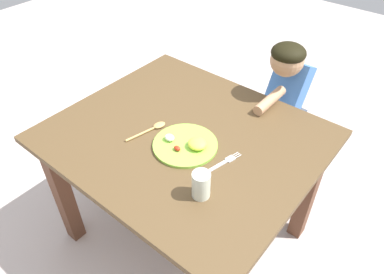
{
  "coord_description": "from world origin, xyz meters",
  "views": [
    {
      "loc": [
        0.79,
        -0.92,
        1.76
      ],
      "look_at": [
        0.05,
        -0.02,
        0.76
      ],
      "focal_mm": 33.6,
      "sensor_mm": 36.0,
      "label": 1
    }
  ],
  "objects_px": {
    "plate": "(187,144)",
    "fork": "(221,164)",
    "person": "(283,114)",
    "drinking_cup": "(201,185)",
    "spoon": "(154,128)"
  },
  "relations": [
    {
      "from": "plate",
      "to": "person",
      "type": "relative_size",
      "value": 0.27
    },
    {
      "from": "plate",
      "to": "fork",
      "type": "relative_size",
      "value": 1.33
    },
    {
      "from": "plate",
      "to": "fork",
      "type": "distance_m",
      "value": 0.18
    },
    {
      "from": "spoon",
      "to": "person",
      "type": "xyz_separation_m",
      "value": [
        0.31,
        0.69,
        -0.18
      ]
    },
    {
      "from": "fork",
      "to": "person",
      "type": "relative_size",
      "value": 0.2
    },
    {
      "from": "person",
      "to": "fork",
      "type": "bearing_deg",
      "value": 94.93
    },
    {
      "from": "drinking_cup",
      "to": "person",
      "type": "xyz_separation_m",
      "value": [
        -0.09,
        0.85,
        -0.23
      ]
    },
    {
      "from": "spoon",
      "to": "plate",
      "type": "bearing_deg",
      "value": -75.67
    },
    {
      "from": "plate",
      "to": "spoon",
      "type": "height_order",
      "value": "plate"
    },
    {
      "from": "plate",
      "to": "spoon",
      "type": "bearing_deg",
      "value": -178.78
    },
    {
      "from": "drinking_cup",
      "to": "person",
      "type": "distance_m",
      "value": 0.89
    },
    {
      "from": "drinking_cup",
      "to": "plate",
      "type": "bearing_deg",
      "value": 141.02
    },
    {
      "from": "fork",
      "to": "person",
      "type": "height_order",
      "value": "person"
    },
    {
      "from": "plate",
      "to": "fork",
      "type": "height_order",
      "value": "plate"
    },
    {
      "from": "plate",
      "to": "person",
      "type": "distance_m",
      "value": 0.72
    }
  ]
}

